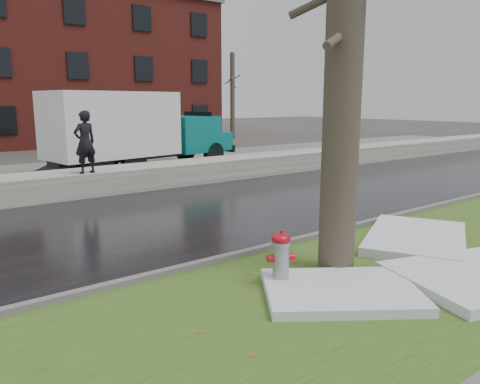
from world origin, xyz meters
TOP-DOWN VIEW (x-y plane):
  - ground at (0.00, 0.00)m, footprint 120.00×120.00m
  - verge at (0.00, -1.25)m, footprint 60.00×4.50m
  - road at (0.00, 4.50)m, footprint 60.00×7.00m
  - parking_lot at (0.00, 13.00)m, footprint 60.00×9.00m
  - curb at (0.00, 1.00)m, footprint 60.00×0.15m
  - snowbank at (0.00, 8.70)m, footprint 60.00×1.60m
  - brick_building at (2.00, 30.00)m, footprint 26.00×12.00m
  - bg_tree_right at (16.00, 24.00)m, footprint 1.40×1.62m
  - fire_hydrant at (-1.20, -0.49)m, footprint 0.44×0.42m
  - tree at (0.04, -0.52)m, footprint 1.49×1.72m
  - box_truck at (2.42, 12.40)m, footprint 9.80×3.57m
  - worker at (-1.11, 8.15)m, footprint 0.75×0.56m
  - snow_patch_far at (-0.73, -1.30)m, footprint 2.72×2.57m
  - snow_patch_side at (2.53, -0.46)m, footprint 3.32×2.91m

SIDE VIEW (x-z plane):
  - ground at x=0.00m, z-range 0.00..0.00m
  - road at x=0.00m, z-range 0.00..0.03m
  - parking_lot at x=0.00m, z-range 0.00..0.03m
  - verge at x=0.00m, z-range 0.00..0.04m
  - curb at x=0.00m, z-range 0.00..0.14m
  - snow_patch_far at x=-0.73m, z-range 0.04..0.18m
  - snow_patch_side at x=2.53m, z-range 0.04..0.22m
  - snowbank at x=0.00m, z-range 0.00..0.75m
  - fire_hydrant at x=-1.20m, z-range 0.07..0.96m
  - worker at x=-1.11m, z-range 0.75..2.59m
  - box_truck at x=2.42m, z-range 0.09..3.32m
  - bg_tree_right at x=16.00m, z-range 0.08..6.58m
  - tree at x=0.04m, z-range 0.07..7.56m
  - brick_building at x=2.00m, z-range 0.00..10.00m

